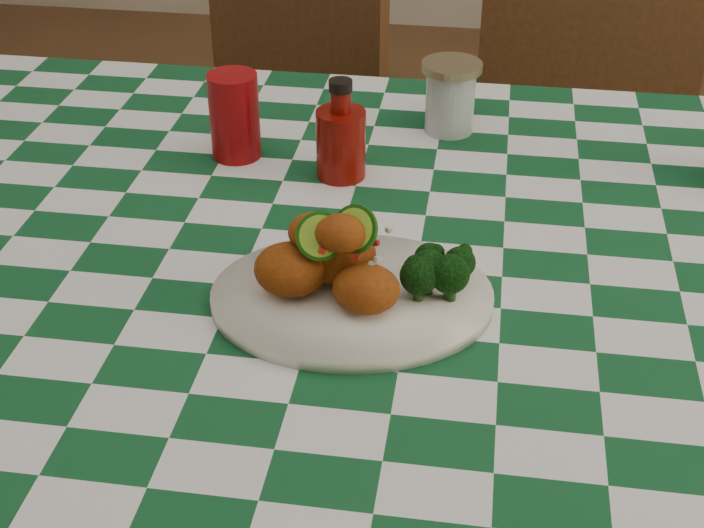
% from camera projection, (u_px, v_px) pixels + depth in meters
% --- Properties ---
extents(dining_table, '(1.66, 1.06, 0.79)m').
position_uv_depth(dining_table, '(411.00, 467.00, 1.44)').
color(dining_table, '#114A25').
rests_on(dining_table, ground).
extents(plate, '(0.36, 0.30, 0.02)m').
position_uv_depth(plate, '(352.00, 298.00, 1.11)').
color(plate, silver).
rests_on(plate, dining_table).
extents(fried_chicken_pile, '(0.16, 0.11, 0.10)m').
position_uv_depth(fried_chicken_pile, '(342.00, 254.00, 1.08)').
color(fried_chicken_pile, '#903A0D').
rests_on(fried_chicken_pile, plate).
extents(broccoli_side, '(0.07, 0.07, 0.05)m').
position_uv_depth(broccoli_side, '(441.00, 273.00, 1.09)').
color(broccoli_side, black).
rests_on(broccoli_side, plate).
extents(red_tumbler, '(0.08, 0.08, 0.12)m').
position_uv_depth(red_tumbler, '(234.00, 116.00, 1.39)').
color(red_tumbler, maroon).
rests_on(red_tumbler, dining_table).
extents(ketchup_bottle, '(0.08, 0.08, 0.14)m').
position_uv_depth(ketchup_bottle, '(341.00, 129.00, 1.34)').
color(ketchup_bottle, '#6D0B05').
rests_on(ketchup_bottle, dining_table).
extents(mason_jar, '(0.10, 0.10, 0.11)m').
position_uv_depth(mason_jar, '(450.00, 97.00, 1.47)').
color(mason_jar, '#B2BCBA').
rests_on(mason_jar, dining_table).
extents(wooden_chair_left, '(0.54, 0.56, 0.91)m').
position_uv_depth(wooden_chair_left, '(252.00, 182.00, 2.05)').
color(wooden_chair_left, '#472814').
rests_on(wooden_chair_left, ground).
extents(wooden_chair_right, '(0.51, 0.53, 1.00)m').
position_uv_depth(wooden_chair_right, '(570.00, 176.00, 1.97)').
color(wooden_chair_right, '#472814').
rests_on(wooden_chair_right, ground).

